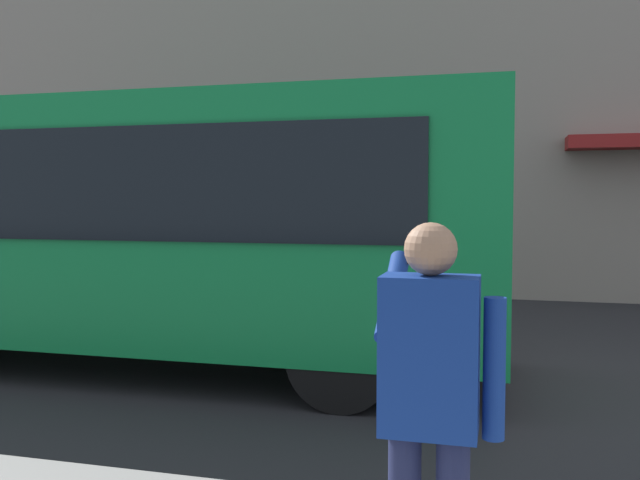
# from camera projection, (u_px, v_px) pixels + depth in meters

# --- Properties ---
(ground_plane) EXTENTS (60.00, 60.00, 0.00)m
(ground_plane) POSITION_uv_depth(u_px,v_px,m) (481.00, 381.00, 7.40)
(ground_plane) COLOR #232326
(red_bus) EXTENTS (9.05, 2.54, 3.08)m
(red_bus) POSITION_uv_depth(u_px,v_px,m) (112.00, 222.00, 8.07)
(red_bus) COLOR #0F7238
(red_bus) RESTS_ON ground_plane
(pedestrian_photographer) EXTENTS (0.53, 0.52, 1.70)m
(pedestrian_photographer) POSITION_uv_depth(u_px,v_px,m) (430.00, 393.00, 2.86)
(pedestrian_photographer) COLOR #1E2347
(pedestrian_photographer) RESTS_ON sidewalk_curb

